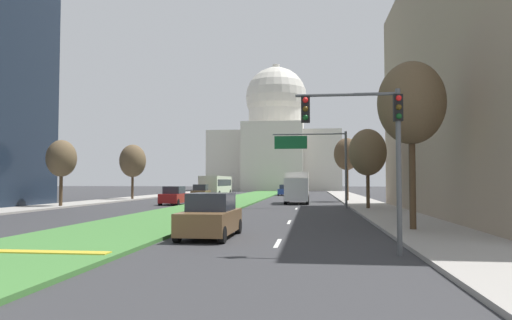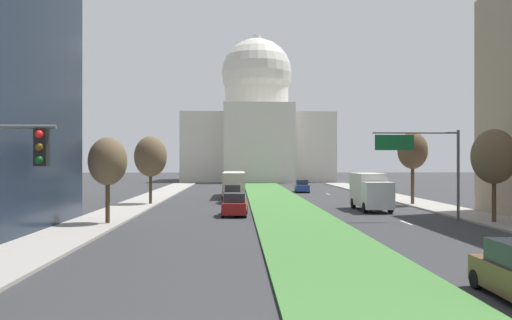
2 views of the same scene
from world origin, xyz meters
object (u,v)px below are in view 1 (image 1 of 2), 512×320
(sedan_lead_stopped, at_px, (210,217))
(sedan_distant, at_px, (201,193))
(street_tree_left_mid, at_px, (61,159))
(box_truck_delivery, at_px, (297,187))
(street_tree_right_far, at_px, (347,154))
(capitol_building, at_px, (276,142))
(sedan_far_horizon, at_px, (285,190))
(traffic_light_near_right, at_px, (371,134))
(overhead_guide_sign, at_px, (317,153))
(street_tree_right_mid, at_px, (368,153))
(street_tree_left_far, at_px, (133,161))
(sedan_midblock, at_px, (174,196))
(city_bus, at_px, (216,185))
(street_tree_right_near, at_px, (411,104))

(sedan_lead_stopped, distance_m, sedan_distant, 38.21)
(street_tree_left_mid, relative_size, box_truck_delivery, 0.92)
(street_tree_right_far, distance_m, sedan_distant, 18.28)
(street_tree_left_mid, bearing_deg, box_truck_delivery, 25.24)
(capitol_building, distance_m, sedan_far_horizon, 43.11)
(street_tree_left_mid, bearing_deg, capitol_building, 80.50)
(traffic_light_near_right, relative_size, sedan_distant, 1.18)
(overhead_guide_sign, height_order, sedan_lead_stopped, overhead_guide_sign)
(box_truck_delivery, bearing_deg, traffic_light_near_right, -84.18)
(capitol_building, height_order, street_tree_right_mid, capitol_building)
(overhead_guide_sign, relative_size, street_tree_left_far, 0.97)
(traffic_light_near_right, relative_size, sedan_lead_stopped, 1.23)
(street_tree_left_mid, relative_size, sedan_midblock, 1.39)
(sedan_midblock, bearing_deg, street_tree_right_mid, -18.62)
(capitol_building, relative_size, box_truck_delivery, 4.94)
(traffic_light_near_right, bearing_deg, city_bus, 107.14)
(street_tree_right_mid, distance_m, sedan_distant, 25.76)
(overhead_guide_sign, xyz_separation_m, street_tree_left_mid, (-22.10, -1.77, -0.45))
(sedan_far_horizon, bearing_deg, city_bus, -135.51)
(street_tree_left_mid, relative_size, street_tree_right_far, 0.83)
(sedan_far_horizon, distance_m, city_bus, 12.96)
(overhead_guide_sign, bearing_deg, street_tree_right_near, -77.53)
(street_tree_left_mid, xyz_separation_m, box_truck_delivery, (20.13, 9.49, -2.55))
(street_tree_left_mid, xyz_separation_m, city_bus, (8.23, 26.31, -2.46))
(street_tree_left_mid, distance_m, street_tree_right_mid, 26.04)
(traffic_light_near_right, bearing_deg, capitol_building, 96.06)
(capitol_building, height_order, box_truck_delivery, capitol_building)
(traffic_light_near_right, relative_size, street_tree_right_mid, 0.81)
(street_tree_right_near, bearing_deg, capitol_building, 98.10)
(overhead_guide_sign, bearing_deg, city_bus, 119.48)
(traffic_light_near_right, height_order, sedan_distant, traffic_light_near_right)
(street_tree_right_near, xyz_separation_m, sedan_far_horizon, (-8.65, 51.68, -5.01))
(street_tree_right_mid, height_order, sedan_lead_stopped, street_tree_right_mid)
(box_truck_delivery, bearing_deg, street_tree_left_far, 163.01)
(street_tree_left_far, bearing_deg, street_tree_right_mid, -31.60)
(street_tree_left_mid, distance_m, sedan_far_horizon, 39.58)
(capitol_building, xyz_separation_m, overhead_guide_sign, (9.25, -75.01, -7.17))
(traffic_light_near_right, distance_m, street_tree_right_near, 7.51)
(overhead_guide_sign, xyz_separation_m, city_bus, (-13.87, 24.54, -2.91))
(street_tree_right_far, relative_size, sedan_distant, 1.60)
(sedan_midblock, xyz_separation_m, city_bus, (-0.22, 20.69, 0.94))
(sedan_distant, distance_m, sedan_far_horizon, 19.90)
(street_tree_right_near, height_order, sedan_far_horizon, street_tree_right_near)
(street_tree_left_mid, bearing_deg, sedan_far_horizon, 63.74)
(overhead_guide_sign, relative_size, sedan_distant, 1.47)
(street_tree_right_mid, height_order, sedan_distant, street_tree_right_mid)
(street_tree_left_far, height_order, sedan_distant, street_tree_left_far)
(street_tree_left_far, distance_m, city_bus, 13.70)
(capitol_building, relative_size, sedan_midblock, 7.51)
(sedan_distant, bearing_deg, street_tree_right_far, -11.05)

